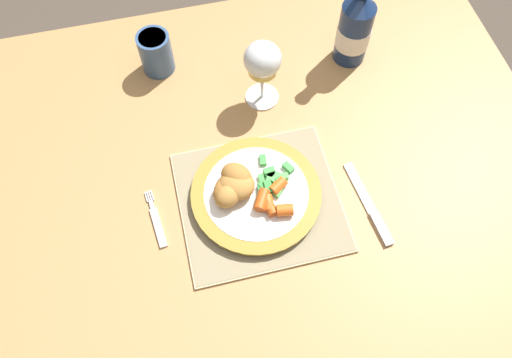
% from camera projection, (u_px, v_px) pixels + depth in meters
% --- Properties ---
extents(ground_plane, '(6.00, 6.00, 0.00)m').
position_uv_depth(ground_plane, '(256.00, 278.00, 1.65)').
color(ground_plane, '#4C4238').
extents(dining_table, '(1.23, 0.96, 0.74)m').
position_uv_depth(dining_table, '(257.00, 189.00, 1.08)').
color(dining_table, '#AD7F4C').
rests_on(dining_table, ground).
extents(placemat, '(0.30, 0.28, 0.01)m').
position_uv_depth(placemat, '(260.00, 201.00, 0.96)').
color(placemat, '#CCB789').
rests_on(placemat, dining_table).
extents(dinner_plate, '(0.25, 0.25, 0.02)m').
position_uv_depth(dinner_plate, '(256.00, 194.00, 0.95)').
color(dinner_plate, white).
rests_on(dinner_plate, placemat).
extents(breaded_croquettes, '(0.10, 0.11, 0.05)m').
position_uv_depth(breaded_croquettes, '(233.00, 185.00, 0.93)').
color(breaded_croquettes, '#B77F3D').
rests_on(breaded_croquettes, dinner_plate).
extents(green_beans_pile, '(0.08, 0.10, 0.02)m').
position_uv_depth(green_beans_pile, '(272.00, 179.00, 0.95)').
color(green_beans_pile, '#338438').
rests_on(green_beans_pile, dinner_plate).
extents(glazed_carrots, '(0.08, 0.08, 0.02)m').
position_uv_depth(glazed_carrots, '(272.00, 201.00, 0.93)').
color(glazed_carrots, orange).
rests_on(glazed_carrots, dinner_plate).
extents(fork, '(0.03, 0.12, 0.01)m').
position_uv_depth(fork, '(157.00, 223.00, 0.94)').
color(fork, silver).
rests_on(fork, dining_table).
extents(table_knife, '(0.04, 0.19, 0.01)m').
position_uv_depth(table_knife, '(372.00, 210.00, 0.95)').
color(table_knife, silver).
rests_on(table_knife, dining_table).
extents(wine_glass, '(0.08, 0.08, 0.16)m').
position_uv_depth(wine_glass, '(263.00, 62.00, 0.98)').
color(wine_glass, silver).
rests_on(wine_glass, dining_table).
extents(bottle, '(0.07, 0.07, 0.25)m').
position_uv_depth(bottle, '(355.00, 27.00, 1.06)').
color(bottle, navy).
rests_on(bottle, dining_table).
extents(drinking_cup, '(0.07, 0.07, 0.10)m').
position_uv_depth(drinking_cup, '(156.00, 52.00, 1.08)').
color(drinking_cup, '#385684').
rests_on(drinking_cup, dining_table).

